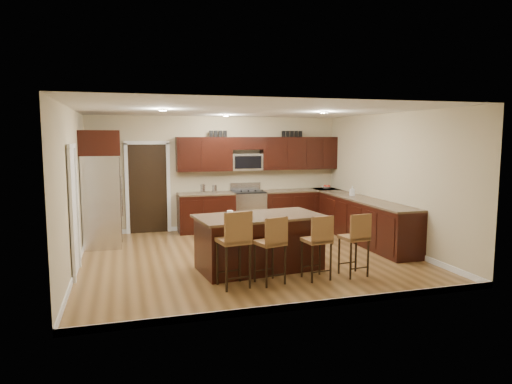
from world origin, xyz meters
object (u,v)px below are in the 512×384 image
object	(u,v)px
range	(248,210)
stool_right	(318,240)
stool_mid	(272,242)
stool_extra	(356,237)
island	(259,244)
stool_left	(235,240)
refrigerator	(102,187)

from	to	relation	value
range	stool_right	xyz separation A→B (m)	(0.00, -4.11, 0.17)
stool_mid	stool_extra	world-z (taller)	stool_mid
island	stool_left	xyz separation A→B (m)	(-0.62, -0.85, 0.29)
island	refrigerator	size ratio (longest dim) A/B	0.94
stool_extra	stool_left	bearing A→B (deg)	173.58
stool_mid	refrigerator	distance (m)	4.22
stool_right	refrigerator	distance (m)	4.72
island	stool_left	bearing A→B (deg)	-133.10
stool_left	refrigerator	bearing A→B (deg)	111.10
stool_left	refrigerator	xyz separation A→B (m)	(-1.97, 3.33, 0.48)
range	refrigerator	world-z (taller)	refrigerator
stool_mid	stool_right	world-z (taller)	stool_mid
stool_left	stool_mid	size ratio (longest dim) A/B	1.11
range	stool_mid	xyz separation A→B (m)	(-0.75, -4.11, 0.18)
stool_left	stool_right	world-z (taller)	stool_left
stool_left	stool_mid	xyz separation A→B (m)	(0.57, 0.01, -0.07)
stool_left	stool_mid	distance (m)	0.58
refrigerator	stool_extra	bearing A→B (deg)	-40.08
stool_left	stool_extra	distance (m)	1.98
stool_left	refrigerator	distance (m)	3.90
stool_left	range	bearing A→B (deg)	62.62
refrigerator	stool_extra	xyz separation A→B (m)	(3.95, -3.33, -0.56)
range	stool_right	world-z (taller)	range
range	stool_left	xyz separation A→B (m)	(-1.33, -4.12, 0.25)
range	stool_mid	size ratio (longest dim) A/B	1.06
island	refrigerator	xyz separation A→B (m)	(-2.60, 2.49, 0.77)
stool_mid	refrigerator	world-z (taller)	refrigerator
island	stool_right	xyz separation A→B (m)	(0.71, -0.84, 0.21)
stool_mid	stool_right	size ratio (longest dim) A/B	1.02
range	refrigerator	xyz separation A→B (m)	(-3.30, -0.79, 0.73)
stool_mid	refrigerator	bearing A→B (deg)	111.89
refrigerator	stool_extra	world-z (taller)	refrigerator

